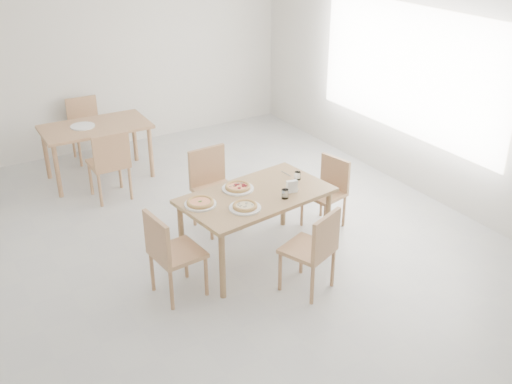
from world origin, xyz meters
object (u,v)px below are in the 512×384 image
plate_margherita (200,204)px  tumbler_b (298,176)px  main_table (256,201)px  pizza_mushroom (245,206)px  plate_pepperoni (238,189)px  pizza_margherita (200,202)px  tumbler_a (285,194)px  chair_south (315,246)px  chair_north (213,183)px  pizza_pepperoni (238,187)px  chair_back_s (110,161)px  chair_east (329,187)px  napkin_holder (292,187)px  second_table (96,132)px  plate_empty (83,126)px  chair_west (169,250)px  chair_back_n (86,124)px  plate_mushroom (245,208)px

plate_margherita → tumbler_b: (1.15, -0.00, 0.03)m
main_table → pizza_mushroom: size_ratio=6.04×
plate_pepperoni → pizza_margherita: 0.50m
main_table → tumbler_a: tumbler_a is taller
chair_south → chair_north: bearing=-103.9°
pizza_pepperoni → chair_back_s: bearing=111.2°
chair_east → napkin_holder: (-0.76, -0.36, 0.35)m
second_table → plate_margherita: bearing=-84.8°
pizza_pepperoni → plate_empty: pizza_pepperoni is taller
chair_north → pizza_pepperoni: 0.72m
chair_north → chair_east: 1.32m
tumbler_b → plate_margherita: bearing=179.8°
main_table → pizza_margherita: pizza_margherita is taller
napkin_holder → tumbler_a: bearing=-141.8°
pizza_mushroom → tumbler_a: tumbler_a is taller
chair_west → chair_back_s: size_ratio=0.97×
chair_back_s → plate_empty: size_ratio=2.93×
chair_north → napkin_holder: bearing=-73.5°
chair_west → tumbler_a: 1.27m
main_table → chair_west: chair_west is taller
pizza_pepperoni → plate_pepperoni: bearing=0.0°
main_table → chair_south: (0.16, -0.81, -0.16)m
main_table → chair_west: 1.07m
chair_south → chair_back_n: bearing=-100.2°
chair_north → second_table: 2.08m
tumbler_a → second_table: (-0.97, 3.05, -0.14)m
plate_pepperoni → chair_south: bearing=-75.0°
pizza_margherita → plate_pepperoni: bearing=13.0°
chair_south → plate_pepperoni: (-0.27, 0.99, 0.26)m
plate_margherita → second_table: plate_margherita is taller
chair_south → chair_back_n: 4.48m
napkin_holder → plate_margherita: bearing=176.6°
pizza_mushroom → tumbler_a: size_ratio=2.82×
chair_north → napkin_holder: 1.13m
chair_north → tumbler_a: chair_north is taller
chair_north → second_table: size_ratio=0.66×
tumbler_b → napkin_holder: napkin_holder is taller
pizza_mushroom → chair_back_n: 3.84m
plate_margherita → pizza_pepperoni: (0.48, 0.11, 0.02)m
chair_east → chair_back_s: 2.70m
plate_empty → tumbler_b: bearing=-61.9°
plate_margherita → pizza_mushroom: pizza_mushroom is taller
chair_south → napkin_holder: bearing=-125.3°
plate_pepperoni → plate_mushroom: bearing=-110.3°
pizza_mushroom → napkin_holder: bearing=4.9°
chair_east → plate_pepperoni: size_ratio=2.48×
plate_pepperoni → second_table: size_ratio=0.23×
tumbler_a → tumbler_b: tumbler_a is taller
tumbler_b → plate_empty: 3.15m
chair_back_n → plate_empty: bearing=-105.1°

